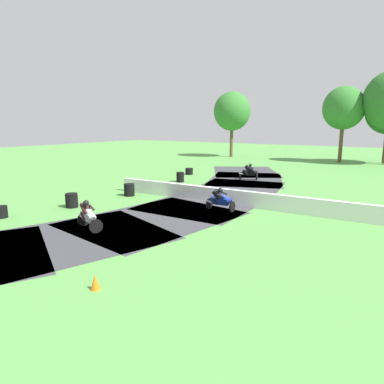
{
  "coord_description": "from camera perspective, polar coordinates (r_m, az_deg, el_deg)",
  "views": [
    {
      "loc": [
        10.38,
        -17.56,
        4.61
      ],
      "look_at": [
        -0.02,
        -1.86,
        0.9
      ],
      "focal_mm": 32.32,
      "sensor_mm": 36.0,
      "label": 1
    }
  ],
  "objects": [
    {
      "name": "ground_plane",
      "position": [
        20.92,
        2.88,
        -1.6
      ],
      "size": [
        120.0,
        120.0,
        0.0
      ],
      "primitive_type": "plane",
      "color": "#569947"
    },
    {
      "name": "track_asphalt",
      "position": [
        21.73,
        -0.86,
        -1.1
      ],
      "size": [
        11.87,
        37.37,
        0.01
      ],
      "color": "#3D3D42",
      "rests_on": "ground"
    },
    {
      "name": "safety_barrier",
      "position": [
        18.88,
        17.08,
        -2.09
      ],
      "size": [
        24.17,
        0.92,
        0.9
      ],
      "primitive_type": "cube",
      "rotation": [
        0.0,
        0.0,
        -1.55
      ],
      "color": "white",
      "rests_on": "ground"
    },
    {
      "name": "motorcycle_lead_white",
      "position": [
        15.91,
        -16.71,
        -3.73
      ],
      "size": [
        1.69,
        1.13,
        1.43
      ],
      "color": "black",
      "rests_on": "ground"
    },
    {
      "name": "motorcycle_chase_blue",
      "position": [
        18.59,
        4.76,
        -1.26
      ],
      "size": [
        1.68,
        0.89,
        1.42
      ],
      "color": "black",
      "rests_on": "ground"
    },
    {
      "name": "motorcycle_trailing_black",
      "position": [
        29.42,
        9.46,
        3.27
      ],
      "size": [
        1.71,
        1.08,
        1.42
      ],
      "color": "black",
      "rests_on": "ground"
    },
    {
      "name": "tire_stack_near",
      "position": [
        19.73,
        -28.92,
        -2.89
      ],
      "size": [
        0.57,
        0.57,
        0.6
      ],
      "color": "black",
      "rests_on": "ground"
    },
    {
      "name": "tire_stack_mid_a",
      "position": [
        20.54,
        -19.24,
        -1.32
      ],
      "size": [
        0.68,
        0.68,
        0.8
      ],
      "color": "black",
      "rests_on": "ground"
    },
    {
      "name": "tire_stack_mid_b",
      "position": [
        22.89,
        -10.32,
        0.36
      ],
      "size": [
        0.68,
        0.68,
        0.8
      ],
      "color": "black",
      "rests_on": "ground"
    },
    {
      "name": "tire_stack_far",
      "position": [
        25.11,
        -4.61,
        0.99
      ],
      "size": [
        0.59,
        0.59,
        0.4
      ],
      "color": "black",
      "rests_on": "ground"
    },
    {
      "name": "tire_stack_extra_a",
      "position": [
        27.97,
        -1.96,
        2.48
      ],
      "size": [
        0.62,
        0.62,
        0.8
      ],
      "color": "black",
      "rests_on": "ground"
    },
    {
      "name": "tire_stack_extra_b",
      "position": [
        32.14,
        -0.48,
        3.44
      ],
      "size": [
        0.7,
        0.7,
        0.6
      ],
      "color": "black",
      "rests_on": "ground"
    },
    {
      "name": "traffic_cone",
      "position": [
        10.45,
        -15.68,
        -14.14
      ],
      "size": [
        0.28,
        0.28,
        0.44
      ],
      "primitive_type": "cone",
      "color": "orange",
      "rests_on": "ground"
    },
    {
      "name": "tree_mid_rise",
      "position": [
        49.99,
        6.62,
        13.06
      ],
      "size": [
        5.12,
        5.12,
        9.07
      ],
      "color": "brown",
      "rests_on": "ground"
    },
    {
      "name": "tree_behind_barrier",
      "position": [
        46.11,
        23.76,
        12.54
      ],
      "size": [
        4.87,
        4.87,
        9.06
      ],
      "color": "brown",
      "rests_on": "ground"
    }
  ]
}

